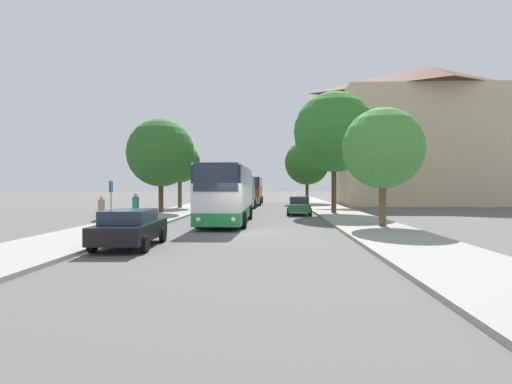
{
  "coord_description": "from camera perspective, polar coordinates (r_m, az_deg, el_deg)",
  "views": [
    {
      "loc": [
        1.61,
        -20.04,
        2.38
      ],
      "look_at": [
        0.29,
        8.67,
        1.91
      ],
      "focal_mm": 28.0,
      "sensor_mm": 36.0,
      "label": 1
    }
  ],
  "objects": [
    {
      "name": "ground_plane",
      "position": [
        20.24,
        -1.95,
        -5.81
      ],
      "size": [
        300.0,
        300.0,
        0.0
      ],
      "primitive_type": "plane",
      "color": "#565454",
      "rests_on": "ground"
    },
    {
      "name": "sidewalk_left",
      "position": [
        21.93,
        -20.58,
        -5.16
      ],
      "size": [
        4.0,
        120.0,
        0.15
      ],
      "primitive_type": "cube",
      "color": "gray",
      "rests_on": "ground_plane"
    },
    {
      "name": "sidewalk_right",
      "position": [
        20.88,
        17.67,
        -5.44
      ],
      "size": [
        4.0,
        120.0,
        0.15
      ],
      "primitive_type": "cube",
      "color": "gray",
      "rests_on": "ground_plane"
    },
    {
      "name": "building_right_background",
      "position": [
        54.01,
        23.14,
        7.43
      ],
      "size": [
        20.66,
        10.81,
        17.12
      ],
      "color": "#C6B28E",
      "rests_on": "ground_plane"
    },
    {
      "name": "bus_front",
      "position": [
        25.2,
        -4.13,
        -0.18
      ],
      "size": [
        2.86,
        10.39,
        3.55
      ],
      "rotation": [
        0.0,
        0.0,
        0.0
      ],
      "color": "#238942",
      "rests_on": "ground_plane"
    },
    {
      "name": "bus_middle",
      "position": [
        37.93,
        -2.34,
        -0.03
      ],
      "size": [
        2.77,
        10.21,
        3.26
      ],
      "rotation": [
        0.0,
        0.0,
        -0.0
      ],
      "color": "silver",
      "rests_on": "ground_plane"
    },
    {
      "name": "bus_rear",
      "position": [
        50.41,
        -0.75,
        0.27
      ],
      "size": [
        2.91,
        10.65,
        3.37
      ],
      "rotation": [
        0.0,
        0.0,
        -0.0
      ],
      "color": "gray",
      "rests_on": "ground_plane"
    },
    {
      "name": "parked_car_left_curb",
      "position": [
        16.15,
        -17.52,
        -4.86
      ],
      "size": [
        2.19,
        4.36,
        1.45
      ],
      "rotation": [
        0.0,
        0.0,
        0.04
      ],
      "color": "black",
      "rests_on": "ground_plane"
    },
    {
      "name": "parked_car_right_near",
      "position": [
        32.74,
        6.2,
        -1.9
      ],
      "size": [
        2.13,
        4.51,
        1.47
      ],
      "rotation": [
        0.0,
        0.0,
        3.08
      ],
      "color": "#236B38",
      "rests_on": "ground_plane"
    },
    {
      "name": "bus_stop_sign",
      "position": [
        23.03,
        -20.01,
        -0.79
      ],
      "size": [
        0.08,
        0.45,
        2.51
      ],
      "color": "gray",
      "rests_on": "sidewalk_left"
    },
    {
      "name": "pedestrian_waiting_near",
      "position": [
        23.62,
        -21.21,
        -2.49
      ],
      "size": [
        0.36,
        0.36,
        1.68
      ],
      "rotation": [
        0.0,
        0.0,
        0.89
      ],
      "color": "#23232D",
      "rests_on": "sidewalk_left"
    },
    {
      "name": "pedestrian_waiting_far",
      "position": [
        23.19,
        -16.81,
        -2.3
      ],
      "size": [
        0.36,
        0.36,
        1.85
      ],
      "rotation": [
        0.0,
        0.0,
        4.67
      ],
      "color": "#23232D",
      "rests_on": "sidewalk_left"
    },
    {
      "name": "tree_left_near",
      "position": [
        34.01,
        -13.44,
        5.43
      ],
      "size": [
        5.57,
        5.57,
        7.71
      ],
      "color": "#47331E",
      "rests_on": "sidewalk_left"
    },
    {
      "name": "tree_left_far",
      "position": [
        41.17,
        -10.84,
        4.16
      ],
      "size": [
        4.12,
        4.12,
        6.64
      ],
      "color": "#513D23",
      "rests_on": "sidewalk_left"
    },
    {
      "name": "tree_right_near",
      "position": [
        51.76,
        7.32,
        4.18
      ],
      "size": [
        5.72,
        5.72,
        8.04
      ],
      "color": "#47331E",
      "rests_on": "sidewalk_right"
    },
    {
      "name": "tree_right_mid",
      "position": [
        33.78,
        11.09,
        8.38
      ],
      "size": [
        6.61,
        6.61,
        9.94
      ],
      "color": "#47331E",
      "rests_on": "sidewalk_right"
    },
    {
      "name": "tree_right_far",
      "position": [
        23.06,
        17.68,
        5.95
      ],
      "size": [
        4.43,
        4.43,
        6.49
      ],
      "color": "brown",
      "rests_on": "sidewalk_right"
    }
  ]
}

